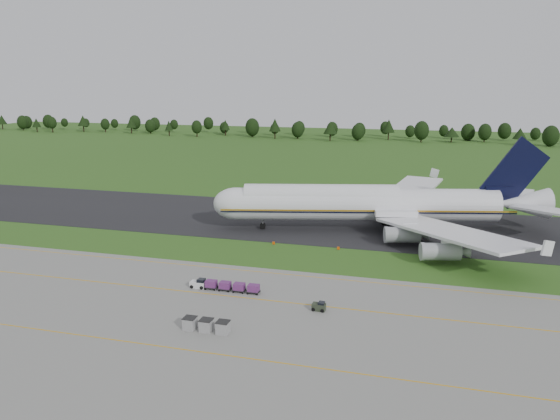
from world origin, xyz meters
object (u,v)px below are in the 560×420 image
(utility_cart, at_px, (319,307))
(edge_markers, at_px, (306,246))
(baggage_train, at_px, (224,286))
(uld_row, at_px, (206,325))
(aircraft, at_px, (372,204))

(utility_cart, distance_m, edge_markers, 31.83)
(baggage_train, relative_size, utility_cart, 5.83)
(utility_cart, bearing_deg, uld_row, -140.97)
(uld_row, distance_m, edge_markers, 41.52)
(aircraft, bearing_deg, edge_markers, -123.75)
(edge_markers, bearing_deg, utility_cart, -73.67)
(baggage_train, relative_size, uld_row, 1.80)
(aircraft, relative_size, edge_markers, 5.43)
(baggage_train, xyz_separation_m, utility_cart, (16.41, -3.76, -0.24))
(baggage_train, height_order, uld_row, uld_row)
(utility_cart, bearing_deg, aircraft, 87.05)
(utility_cart, bearing_deg, edge_markers, 106.33)
(uld_row, bearing_deg, edge_markers, 84.05)
(baggage_train, xyz_separation_m, edge_markers, (7.46, 26.79, -0.55))
(baggage_train, distance_m, utility_cart, 16.83)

